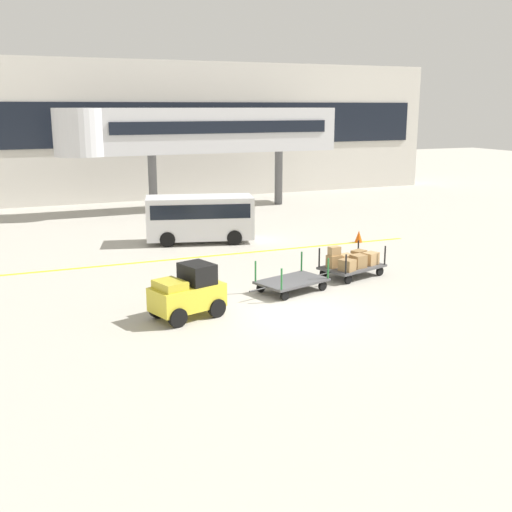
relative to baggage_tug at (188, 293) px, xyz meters
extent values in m
plane|color=#B2ADA0|center=(3.08, -0.90, -0.75)|extent=(120.00, 120.00, 0.00)
cube|color=yellow|center=(3.56, 7.14, -0.75)|extent=(18.02, 0.40, 0.01)
cube|color=beige|center=(3.08, 25.10, 3.75)|extent=(45.86, 2.40, 9.00)
cube|color=black|center=(3.08, 23.85, 4.20)|extent=(43.56, 0.12, 2.80)
cube|color=silver|center=(7.77, 19.10, 3.94)|extent=(14.75, 2.20, 2.60)
cylinder|color=silver|center=(-0.20, 19.10, 3.94)|extent=(3.00, 3.00, 2.60)
cube|color=black|center=(7.77, 17.96, 4.14)|extent=(13.28, 0.08, 0.70)
cylinder|color=#59595B|center=(3.72, 19.10, 0.95)|extent=(0.50, 0.50, 3.40)
cylinder|color=#59595B|center=(11.83, 19.10, 0.95)|extent=(0.50, 0.50, 3.40)
cube|color=gold|center=(-0.03, -0.01, -0.12)|extent=(2.33, 1.66, 0.70)
cube|color=black|center=(0.32, 0.10, 0.53)|extent=(1.05, 1.18, 0.60)
cube|color=gold|center=(-0.59, -0.18, 0.35)|extent=(0.94, 1.10, 0.24)
cylinder|color=black|center=(-0.84, 0.29, -0.47)|extent=(0.59, 0.33, 0.56)
cylinder|color=black|center=(-0.53, -0.71, -0.47)|extent=(0.59, 0.33, 0.56)
cylinder|color=black|center=(0.47, 0.69, -0.47)|extent=(0.59, 0.33, 0.56)
cylinder|color=black|center=(0.77, -0.31, -0.47)|extent=(0.59, 0.33, 0.56)
cube|color=#4C4C4F|center=(3.99, 1.20, -0.39)|extent=(2.61, 2.01, 0.08)
cylinder|color=#237033|center=(2.79, 1.52, 0.00)|extent=(0.06, 0.06, 0.70)
cylinder|color=#237033|center=(3.16, 0.28, 0.00)|extent=(0.06, 0.06, 0.70)
cylinder|color=#237033|center=(4.81, 2.13, 0.00)|extent=(0.06, 0.06, 0.70)
cylinder|color=#237033|center=(5.19, 0.89, 0.00)|extent=(0.06, 0.06, 0.70)
cylinder|color=black|center=(2.99, 1.52, -0.59)|extent=(0.34, 0.19, 0.32)
cylinder|color=black|center=(3.33, 0.39, -0.59)|extent=(0.34, 0.19, 0.32)
cylinder|color=black|center=(4.64, 2.02, -0.59)|extent=(0.34, 0.19, 0.32)
cylinder|color=black|center=(4.99, 0.88, -0.59)|extent=(0.34, 0.19, 0.32)
cylinder|color=#333333|center=(2.55, 0.77, -0.41)|extent=(0.68, 0.25, 0.05)
cube|color=#4C4C4F|center=(6.86, 2.07, -0.39)|extent=(2.61, 2.01, 0.08)
cylinder|color=black|center=(5.66, 2.38, 0.00)|extent=(0.06, 0.06, 0.70)
cylinder|color=black|center=(6.03, 1.15, 0.00)|extent=(0.06, 0.06, 0.70)
cylinder|color=black|center=(7.69, 2.99, 0.00)|extent=(0.06, 0.06, 0.70)
cylinder|color=black|center=(8.06, 1.76, 0.00)|extent=(0.06, 0.06, 0.70)
cylinder|color=black|center=(5.86, 2.39, -0.59)|extent=(0.34, 0.19, 0.32)
cylinder|color=black|center=(6.21, 1.25, -0.59)|extent=(0.34, 0.19, 0.32)
cylinder|color=black|center=(7.51, 2.89, -0.59)|extent=(0.34, 0.19, 0.32)
cylinder|color=black|center=(7.86, 1.75, -0.59)|extent=(0.34, 0.19, 0.32)
cylinder|color=#333333|center=(5.42, 1.64, -0.41)|extent=(0.68, 0.25, 0.05)
cube|color=#A87F4C|center=(6.13, 2.13, -0.13)|extent=(0.55, 0.46, 0.45)
cube|color=#9E7A4C|center=(6.32, 1.53, -0.15)|extent=(0.61, 0.64, 0.41)
cube|color=tan|center=(6.75, 2.32, -0.16)|extent=(0.59, 0.55, 0.38)
cube|color=#9E7A4C|center=(6.93, 1.77, -0.12)|extent=(0.56, 0.55, 0.47)
cube|color=olive|center=(7.43, 2.55, -0.14)|extent=(0.62, 0.56, 0.42)
cube|color=tan|center=(7.59, 1.98, -0.13)|extent=(0.64, 0.58, 0.45)
cube|color=tan|center=(6.13, 2.13, 0.26)|extent=(0.43, 0.32, 0.32)
cube|color=silver|center=(3.62, 10.01, 0.39)|extent=(5.13, 3.08, 1.90)
cube|color=black|center=(3.62, 10.01, 0.79)|extent=(4.77, 3.02, 0.64)
cylinder|color=black|center=(1.96, 9.55, -0.41)|extent=(0.72, 0.41, 0.68)
cylinder|color=black|center=(4.83, 8.78, -0.41)|extent=(0.72, 0.41, 0.68)
cone|color=#EA590F|center=(10.30, 7.09, -0.48)|extent=(0.36, 0.36, 0.55)
camera|label=1|loc=(-5.07, -17.02, 5.31)|focal=44.10mm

